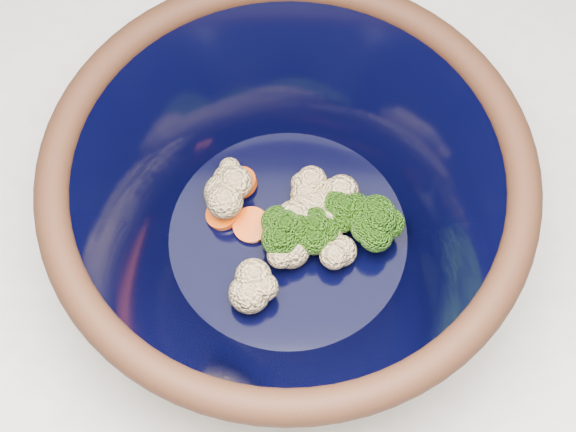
{
  "coord_description": "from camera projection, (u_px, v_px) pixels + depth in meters",
  "views": [
    {
      "loc": [
        0.03,
        -0.17,
        1.54
      ],
      "look_at": [
        0.03,
        0.1,
        0.97
      ],
      "focal_mm": 50.0,
      "sensor_mm": 36.0,
      "label": 1
    }
  ],
  "objects": [
    {
      "name": "mixing_bowl",
      "position": [
        288.0,
        208.0,
        0.62
      ],
      "size": [
        0.4,
        0.4,
        0.16
      ],
      "rotation": [
        0.0,
        0.0,
        -0.19
      ],
      "color": "black",
      "rests_on": "counter"
    },
    {
      "name": "vegetable_pile",
      "position": [
        303.0,
        223.0,
        0.65
      ],
      "size": [
        0.16,
        0.13,
        0.05
      ],
      "color": "#608442",
      "rests_on": "mixing_bowl"
    }
  ]
}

